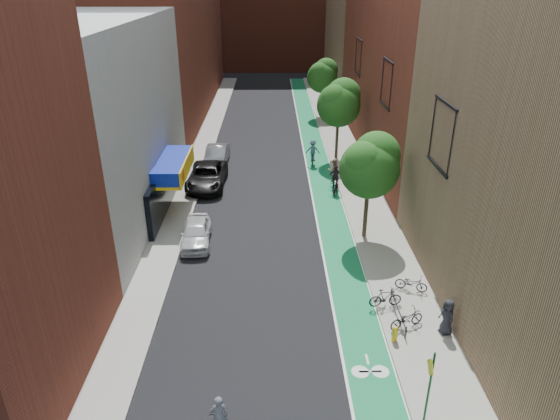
{
  "coord_description": "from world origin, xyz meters",
  "views": [
    {
      "loc": [
        0.19,
        -15.94,
        14.16
      ],
      "look_at": [
        0.64,
        10.81,
        1.5
      ],
      "focal_mm": 32.0,
      "sensor_mm": 36.0,
      "label": 1
    }
  ],
  "objects_px": {
    "parked_car_black": "(207,176)",
    "fire_hydrant": "(395,333)",
    "parked_car_white": "(196,232)",
    "cyclist_lane_far": "(313,153)",
    "parked_car_silver": "(217,156)",
    "cyclist_lane_mid": "(336,183)",
    "cyclist_lane_near": "(334,174)",
    "pedestrian": "(447,317)"
  },
  "relations": [
    {
      "from": "cyclist_lane_near",
      "to": "cyclist_lane_mid",
      "type": "height_order",
      "value": "cyclist_lane_near"
    },
    {
      "from": "parked_car_white",
      "to": "cyclist_lane_near",
      "type": "relative_size",
      "value": 1.94
    },
    {
      "from": "parked_car_black",
      "to": "cyclist_lane_far",
      "type": "height_order",
      "value": "cyclist_lane_far"
    },
    {
      "from": "parked_car_silver",
      "to": "fire_hydrant",
      "type": "bearing_deg",
      "value": -63.72
    },
    {
      "from": "parked_car_silver",
      "to": "pedestrian",
      "type": "bearing_deg",
      "value": -58.36
    },
    {
      "from": "parked_car_silver",
      "to": "fire_hydrant",
      "type": "relative_size",
      "value": 6.47
    },
    {
      "from": "pedestrian",
      "to": "fire_hydrant",
      "type": "height_order",
      "value": "pedestrian"
    },
    {
      "from": "parked_car_black",
      "to": "parked_car_silver",
      "type": "height_order",
      "value": "parked_car_black"
    },
    {
      "from": "parked_car_black",
      "to": "cyclist_lane_mid",
      "type": "distance_m",
      "value": 9.4
    },
    {
      "from": "parked_car_black",
      "to": "pedestrian",
      "type": "relative_size",
      "value": 3.44
    },
    {
      "from": "cyclist_lane_near",
      "to": "fire_hydrant",
      "type": "xyz_separation_m",
      "value": [
        0.6,
        -17.43,
        -0.41
      ]
    },
    {
      "from": "cyclist_lane_far",
      "to": "fire_hydrant",
      "type": "relative_size",
      "value": 2.91
    },
    {
      "from": "cyclist_lane_near",
      "to": "pedestrian",
      "type": "height_order",
      "value": "cyclist_lane_near"
    },
    {
      "from": "cyclist_lane_far",
      "to": "fire_hydrant",
      "type": "bearing_deg",
      "value": 100.45
    },
    {
      "from": "parked_car_white",
      "to": "cyclist_lane_mid",
      "type": "relative_size",
      "value": 1.98
    },
    {
      "from": "cyclist_lane_mid",
      "to": "cyclist_lane_far",
      "type": "bearing_deg",
      "value": -64.5
    },
    {
      "from": "parked_car_black",
      "to": "cyclist_lane_mid",
      "type": "xyz_separation_m",
      "value": [
        9.3,
        -1.38,
        -0.02
      ]
    },
    {
      "from": "parked_car_white",
      "to": "cyclist_lane_far",
      "type": "bearing_deg",
      "value": 55.75
    },
    {
      "from": "cyclist_lane_mid",
      "to": "fire_hydrant",
      "type": "xyz_separation_m",
      "value": [
        0.6,
        -16.18,
        -0.23
      ]
    },
    {
      "from": "cyclist_lane_near",
      "to": "cyclist_lane_mid",
      "type": "xyz_separation_m",
      "value": [
        0.0,
        -1.25,
        -0.18
      ]
    },
    {
      "from": "parked_car_white",
      "to": "parked_car_black",
      "type": "relative_size",
      "value": 0.72
    },
    {
      "from": "cyclist_lane_near",
      "to": "fire_hydrant",
      "type": "bearing_deg",
      "value": 95.18
    },
    {
      "from": "cyclist_lane_far",
      "to": "cyclist_lane_mid",
      "type": "bearing_deg",
      "value": 107.18
    },
    {
      "from": "parked_car_white",
      "to": "cyclist_lane_far",
      "type": "relative_size",
      "value": 1.94
    },
    {
      "from": "parked_car_white",
      "to": "pedestrian",
      "type": "relative_size",
      "value": 2.47
    },
    {
      "from": "parked_car_black",
      "to": "parked_car_silver",
      "type": "distance_m",
      "value": 4.59
    },
    {
      "from": "parked_car_silver",
      "to": "cyclist_lane_mid",
      "type": "relative_size",
      "value": 2.27
    },
    {
      "from": "parked_car_white",
      "to": "cyclist_lane_near",
      "type": "xyz_separation_m",
      "value": [
        8.93,
        8.52,
        0.25
      ]
    },
    {
      "from": "pedestrian",
      "to": "parked_car_silver",
      "type": "bearing_deg",
      "value": -169.92
    },
    {
      "from": "parked_car_black",
      "to": "cyclist_lane_far",
      "type": "bearing_deg",
      "value": 30.24
    },
    {
      "from": "parked_car_silver",
      "to": "parked_car_white",
      "type": "bearing_deg",
      "value": -86.78
    },
    {
      "from": "cyclist_lane_near",
      "to": "parked_car_black",
      "type": "bearing_deg",
      "value": 2.42
    },
    {
      "from": "cyclist_lane_far",
      "to": "pedestrian",
      "type": "distance_m",
      "value": 21.96
    },
    {
      "from": "parked_car_black",
      "to": "fire_hydrant",
      "type": "distance_m",
      "value": 20.16
    },
    {
      "from": "parked_car_black",
      "to": "cyclist_lane_far",
      "type": "relative_size",
      "value": 2.7
    },
    {
      "from": "cyclist_lane_mid",
      "to": "pedestrian",
      "type": "height_order",
      "value": "cyclist_lane_mid"
    },
    {
      "from": "parked_car_white",
      "to": "pedestrian",
      "type": "xyz_separation_m",
      "value": [
        11.83,
        -8.41,
        0.28
      ]
    },
    {
      "from": "parked_car_white",
      "to": "parked_car_black",
      "type": "bearing_deg",
      "value": 88.68
    },
    {
      "from": "parked_car_white",
      "to": "cyclist_lane_near",
      "type": "distance_m",
      "value": 12.34
    },
    {
      "from": "parked_car_white",
      "to": "cyclist_lane_far",
      "type": "height_order",
      "value": "cyclist_lane_far"
    },
    {
      "from": "parked_car_black",
      "to": "cyclist_lane_near",
      "type": "relative_size",
      "value": 2.71
    },
    {
      "from": "parked_car_white",
      "to": "cyclist_lane_near",
      "type": "bearing_deg",
      "value": 39.86
    }
  ]
}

